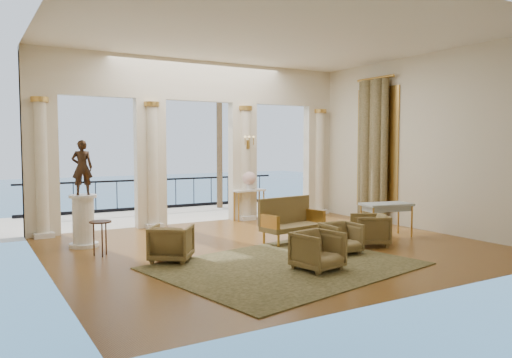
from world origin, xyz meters
TOP-DOWN VIEW (x-y plane):
  - floor at (0.00, 0.00)m, footprint 9.00×9.00m
  - room_walls at (0.00, -1.12)m, footprint 9.00×9.00m
  - arcade at (-0.00, 3.82)m, footprint 9.00×0.56m
  - terrace at (0.00, 5.80)m, footprint 10.00×3.60m
  - balustrade at (0.00, 7.40)m, footprint 9.00×0.06m
  - palm_tree at (2.00, 6.60)m, footprint 2.00×2.00m
  - sea at (0.00, 60.00)m, footprint 160.00×160.00m
  - curtain at (4.28, 1.50)m, footprint 0.33×1.40m
  - window_frame at (4.47, 1.50)m, footprint 0.04×1.60m
  - wall_sconce at (1.40, 3.51)m, footprint 0.30×0.11m
  - rug at (-0.70, -1.59)m, footprint 4.98×4.21m
  - armchair_a at (-0.37, -2.09)m, footprint 0.85×0.82m
  - armchair_b at (0.86, -1.26)m, footprint 0.70×0.66m
  - armchair_c at (1.94, -0.94)m, footprint 0.95×0.97m
  - armchair_d at (-2.35, -0.16)m, footprint 1.00×0.99m
  - settee at (0.68, 0.34)m, footprint 1.58×0.85m
  - game_table at (3.00, -0.36)m, footprint 1.27×0.85m
  - pedestal at (-3.50, 2.06)m, footprint 0.62×0.62m
  - statue at (-3.50, 2.06)m, footprint 0.49×0.39m
  - console_table at (1.45, 3.55)m, footprint 0.96×0.41m
  - urn at (1.45, 3.55)m, footprint 0.40×0.40m
  - side_table at (-3.39, 0.97)m, footprint 0.43×0.43m

SIDE VIEW (x-z plane):
  - sea at x=0.00m, z-range -6.00..-6.00m
  - terrace at x=0.00m, z-range -0.10..0.00m
  - floor at x=0.00m, z-range 0.00..0.00m
  - rug at x=-0.70m, z-range 0.00..0.02m
  - armchair_b at x=0.86m, z-range 0.00..0.69m
  - armchair_c at x=1.94m, z-range 0.00..0.75m
  - armchair_a at x=-0.37m, z-range 0.00..0.76m
  - armchair_d at x=-2.35m, z-range 0.00..0.76m
  - balustrade at x=0.00m, z-range -0.11..0.92m
  - settee at x=0.68m, z-range -0.01..0.99m
  - pedestal at x=-3.50m, z-range -0.02..1.11m
  - side_table at x=-3.39m, z-range 0.25..0.95m
  - game_table at x=3.00m, z-range 0.32..1.12m
  - console_table at x=1.45m, z-range 0.29..1.19m
  - urn at x=1.45m, z-range 0.93..1.46m
  - statue at x=-3.50m, z-range 1.13..2.30m
  - curtain at x=4.28m, z-range -0.03..4.06m
  - window_frame at x=4.47m, z-range 0.40..3.80m
  - wall_sconce at x=1.40m, z-range 2.06..2.40m
  - arcade at x=0.00m, z-range 0.33..4.83m
  - room_walls at x=0.00m, z-range -1.62..7.38m
  - palm_tree at x=2.00m, z-range 1.84..6.34m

